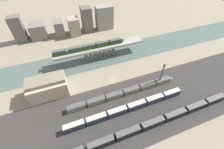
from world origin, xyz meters
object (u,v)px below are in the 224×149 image
(train_yard_mid, at_px, (129,108))
(warehouse_building, at_px, (48,87))
(train_yard_near, at_px, (155,122))
(train_yard_far, at_px, (125,92))
(signal_tower, at_px, (162,74))
(train_on_bridge, at_px, (90,46))

(train_yard_mid, height_order, warehouse_building, warehouse_building)
(train_yard_near, relative_size, train_yard_far, 1.42)
(train_yard_mid, distance_m, warehouse_building, 48.07)
(signal_tower, bearing_deg, train_yard_mid, -157.58)
(train_yard_near, distance_m, train_yard_mid, 14.88)
(train_on_bridge, height_order, train_yard_mid, train_on_bridge)
(train_yard_near, relative_size, warehouse_building, 4.56)
(train_on_bridge, distance_m, signal_tower, 52.41)
(train_yard_near, bearing_deg, warehouse_building, 139.68)
(train_yard_mid, relative_size, signal_tower, 4.49)
(signal_tower, bearing_deg, train_on_bridge, 129.56)
(train_yard_near, bearing_deg, train_yard_far, 103.97)
(train_on_bridge, height_order, train_yard_near, train_on_bridge)
(train_yard_near, height_order, train_yard_mid, train_yard_mid)
(train_yard_mid, xyz_separation_m, signal_tower, (26.66, 11.00, 5.88))
(train_on_bridge, distance_m, train_yard_far, 42.64)
(train_on_bridge, distance_m, warehouse_building, 40.36)
(train_yard_mid, distance_m, signal_tower, 29.44)
(train_yard_far, bearing_deg, signal_tower, 0.48)
(train_yard_mid, xyz_separation_m, train_yard_far, (2.58, 10.80, -0.32))
(train_yard_near, xyz_separation_m, signal_tower, (18.33, 23.33, 5.90))
(train_on_bridge, height_order, train_yard_far, train_on_bridge)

